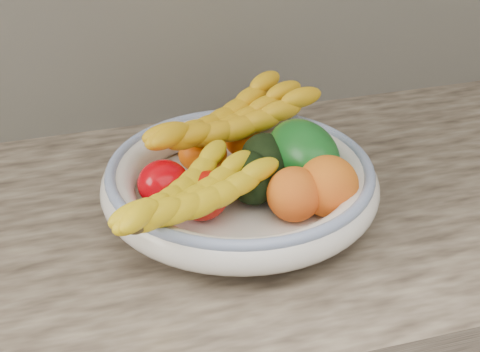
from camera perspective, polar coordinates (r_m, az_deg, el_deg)
name	(u,v)px	position (r m, az deg, el deg)	size (l,w,h in m)	color
fruit_bowl	(240,183)	(1.03, 0.00, -0.55)	(0.39, 0.39, 0.08)	silver
clementine_back_left	(196,154)	(1.09, -3.43, 1.69)	(0.05, 0.05, 0.05)	#F15F05
clementine_back_right	(243,140)	(1.13, 0.22, 2.84)	(0.06, 0.06, 0.05)	#F96605
clementine_back_mid	(211,154)	(1.10, -2.24, 1.75)	(0.05, 0.05, 0.04)	#EF6005
tomato_left	(164,183)	(1.01, -5.95, -0.58)	(0.07, 0.07, 0.06)	#BD0008
tomato_near_left	(201,195)	(0.98, -3.07, -1.47)	(0.08, 0.08, 0.07)	#C30D04
avocado_center	(250,177)	(1.02, 0.77, -0.08)	(0.07, 0.10, 0.07)	black
avocado_right	(266,161)	(1.05, 2.02, 1.14)	(0.07, 0.11, 0.07)	black
green_mango	(303,155)	(1.05, 4.91, 1.65)	(0.09, 0.14, 0.10)	#0E4E16
peach_front	(294,194)	(0.98, 4.24, -1.42)	(0.07, 0.07, 0.07)	orange
peach_right	(328,186)	(0.99, 6.82, -0.78)	(0.08, 0.08, 0.08)	orange
banana_bunch_back	(229,127)	(1.10, -0.88, 3.82)	(0.32, 0.12, 0.09)	gold
banana_bunch_front	(190,201)	(0.93, -3.90, -1.95)	(0.28, 0.11, 0.08)	yellow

